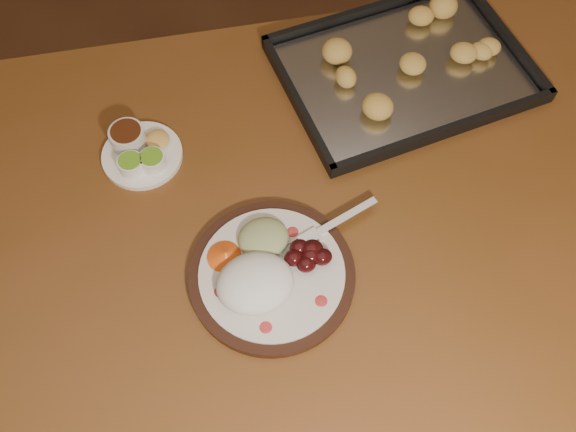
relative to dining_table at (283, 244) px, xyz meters
name	(u,v)px	position (x,y,z in m)	size (l,w,h in m)	color
ground	(199,388)	(-0.24, -0.03, -0.65)	(4.00, 4.00, 0.00)	brown
dining_table	(283,244)	(0.00, 0.00, 0.00)	(1.58, 1.05, 0.75)	brown
dinner_plate	(268,272)	(-0.05, -0.10, 0.12)	(0.34, 0.26, 0.06)	black
condiment_saucer	(139,151)	(-0.20, 0.19, 0.11)	(0.14, 0.14, 0.05)	white
baking_tray	(404,69)	(0.31, 0.24, 0.11)	(0.48, 0.37, 0.05)	black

